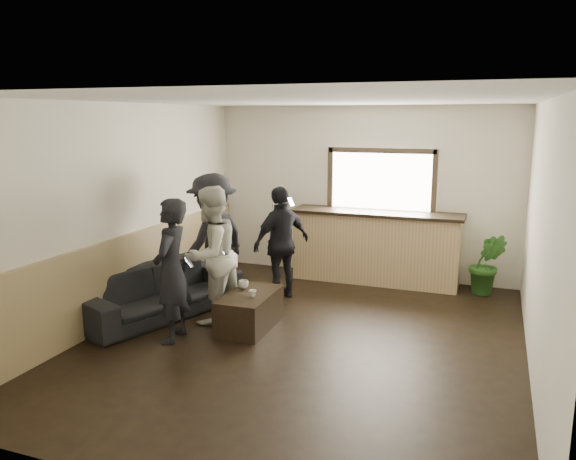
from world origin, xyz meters
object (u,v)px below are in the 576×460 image
at_px(coffee_table, 250,311).
at_px(cup_b, 253,294).
at_px(sofa, 159,291).
at_px(potted_plant, 487,264).
at_px(cup_a, 244,284).
at_px(person_b, 211,255).
at_px(bar_counter, 376,243).
at_px(person_c, 213,240).
at_px(person_d, 282,243).
at_px(person_a, 171,271).

distance_m(coffee_table, cup_b, 0.30).
height_order(sofa, potted_plant, potted_plant).
bearing_deg(cup_b, cup_a, 131.71).
bearing_deg(person_b, cup_a, 120.84).
height_order(bar_counter, cup_a, bar_counter).
distance_m(coffee_table, cup_a, 0.37).
distance_m(coffee_table, potted_plant, 3.71).
bearing_deg(potted_plant, cup_a, -141.99).
height_order(potted_plant, person_b, person_b).
distance_m(cup_a, person_b, 0.57).
bearing_deg(person_c, coffee_table, 64.49).
xyz_separation_m(coffee_table, cup_a, (-0.16, 0.18, 0.27)).
bearing_deg(person_b, person_d, 170.26).
xyz_separation_m(sofa, person_c, (0.45, 0.70, 0.60)).
bearing_deg(coffee_table, cup_a, 132.41).
xyz_separation_m(person_b, person_d, (0.50, 1.21, -0.06)).
relative_size(potted_plant, person_c, 0.51).
bearing_deg(person_d, person_c, -24.02).
height_order(sofa, person_b, person_b).
bearing_deg(person_a, person_c, 176.23).
xyz_separation_m(bar_counter, person_c, (-1.93, -1.88, 0.29)).
xyz_separation_m(cup_a, person_c, (-0.70, 0.51, 0.43)).
height_order(bar_counter, person_c, bar_counter).
xyz_separation_m(sofa, cup_a, (1.15, 0.19, 0.17)).
relative_size(bar_counter, person_d, 1.64).
height_order(coffee_table, person_d, person_d).
xyz_separation_m(coffee_table, person_d, (-0.05, 1.26, 0.60)).
relative_size(cup_a, potted_plant, 0.14).
height_order(person_a, person_d, person_a).
distance_m(cup_b, person_b, 0.78).
bearing_deg(person_b, bar_counter, 160.13).
relative_size(coffee_table, cup_b, 10.73).
relative_size(sofa, person_b, 1.28).
bearing_deg(person_a, cup_a, 136.98).
bearing_deg(sofa, person_c, -12.77).
bearing_deg(potted_plant, coffee_table, -138.23).
bearing_deg(person_b, coffee_table, 97.54).
bearing_deg(cup_b, bar_counter, 70.12).
bearing_deg(bar_counter, potted_plant, -3.70).
distance_m(sofa, person_a, 1.05).
bearing_deg(person_c, person_d, 138.26).
bearing_deg(cup_b, person_a, -144.59).
xyz_separation_m(bar_counter, cup_b, (-0.97, -2.68, -0.15)).
distance_m(bar_counter, person_b, 3.01).
relative_size(coffee_table, person_a, 0.59).
distance_m(coffee_table, person_a, 1.15).
height_order(sofa, person_a, person_a).
bearing_deg(coffee_table, person_c, 141.46).
height_order(cup_a, person_b, person_b).
distance_m(bar_counter, cup_a, 2.69).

